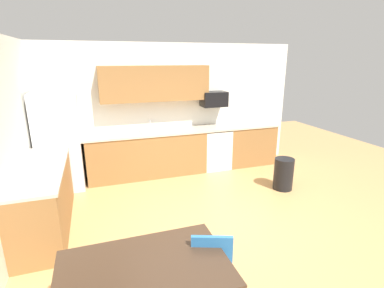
% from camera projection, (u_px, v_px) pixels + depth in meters
% --- Properties ---
extents(ground_plane, '(12.00, 12.00, 0.00)m').
position_uv_depth(ground_plane, '(214.00, 227.00, 4.28)').
color(ground_plane, tan).
extents(wall_back, '(5.80, 0.10, 2.70)m').
position_uv_depth(wall_back, '(168.00, 108.00, 6.31)').
color(wall_back, white).
rests_on(wall_back, ground).
extents(cabinet_run_back, '(2.42, 0.60, 0.90)m').
position_uv_depth(cabinet_run_back, '(148.00, 155.00, 6.08)').
color(cabinet_run_back, olive).
rests_on(cabinet_run_back, ground).
extents(cabinet_run_back_right, '(1.13, 0.60, 0.90)m').
position_uv_depth(cabinet_run_back_right, '(249.00, 145.00, 6.81)').
color(cabinet_run_back_right, olive).
rests_on(cabinet_run_back_right, ground).
extents(cabinet_run_left, '(0.60, 2.00, 0.90)m').
position_uv_depth(cabinet_run_left, '(45.00, 199.00, 4.18)').
color(cabinet_run_left, olive).
rests_on(cabinet_run_left, ground).
extents(countertop_back, '(4.80, 0.64, 0.04)m').
position_uv_depth(countertop_back, '(172.00, 131.00, 6.11)').
color(countertop_back, beige).
rests_on(countertop_back, cabinet_run_back).
extents(countertop_left, '(0.64, 2.00, 0.04)m').
position_uv_depth(countertop_left, '(40.00, 168.00, 4.04)').
color(countertop_left, beige).
rests_on(countertop_left, cabinet_run_left).
extents(upper_cabinets_back, '(2.20, 0.34, 0.70)m').
position_uv_depth(upper_cabinets_back, '(155.00, 83.00, 5.86)').
color(upper_cabinets_back, olive).
extents(refrigerator, '(0.76, 0.70, 1.82)m').
position_uv_depth(refrigerator, '(59.00, 142.00, 5.37)').
color(refrigerator, white).
rests_on(refrigerator, ground).
extents(oven_range, '(0.60, 0.60, 0.91)m').
position_uv_depth(oven_range, '(215.00, 148.00, 6.54)').
color(oven_range, white).
rests_on(oven_range, ground).
extents(microwave, '(0.54, 0.36, 0.32)m').
position_uv_depth(microwave, '(214.00, 99.00, 6.33)').
color(microwave, black).
extents(sink_basin, '(0.48, 0.40, 0.14)m').
position_uv_depth(sink_basin, '(152.00, 135.00, 5.99)').
color(sink_basin, '#A5A8AD').
rests_on(sink_basin, countertop_back).
extents(sink_faucet, '(0.02, 0.02, 0.24)m').
position_uv_depth(sink_faucet, '(150.00, 125.00, 6.11)').
color(sink_faucet, '#B2B5BA').
rests_on(sink_faucet, countertop_back).
extents(dining_table, '(1.40, 0.90, 0.75)m').
position_uv_depth(dining_table, '(145.00, 273.00, 2.40)').
color(dining_table, '#422D1E').
rests_on(dining_table, ground).
extents(chair_near_table, '(0.51, 0.51, 0.85)m').
position_uv_depth(chair_near_table, '(212.00, 277.00, 2.61)').
color(chair_near_table, '#2D72B7').
rests_on(chair_near_table, ground).
extents(trash_bin, '(0.36, 0.36, 0.60)m').
position_uv_depth(trash_bin, '(283.00, 174.00, 5.48)').
color(trash_bin, black).
rests_on(trash_bin, ground).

